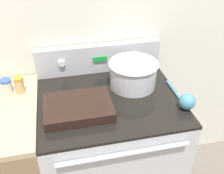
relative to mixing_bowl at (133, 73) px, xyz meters
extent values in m
cube|color=silver|center=(-0.17, 0.27, 0.22)|extent=(8.00, 0.05, 2.50)
cube|color=#BCBCC1|center=(-0.17, -0.10, -0.57)|extent=(0.80, 0.67, 0.93)
cube|color=black|center=(-0.17, -0.10, -0.10)|extent=(0.80, 0.67, 0.02)
cylinder|color=silver|center=(-0.17, -0.45, -0.16)|extent=(0.65, 0.02, 0.02)
cube|color=#BCBCC1|center=(-0.17, 0.21, 0.01)|extent=(0.80, 0.05, 0.19)
cylinder|color=white|center=(-0.40, 0.18, 0.02)|extent=(0.04, 0.02, 0.04)
cylinder|color=white|center=(0.07, 0.18, 0.02)|extent=(0.04, 0.02, 0.04)
cube|color=green|center=(-0.17, 0.18, 0.02)|extent=(0.09, 0.01, 0.03)
cylinder|color=silver|center=(0.00, 0.00, -0.01)|extent=(0.27, 0.27, 0.15)
torus|color=silver|center=(0.00, 0.00, 0.06)|extent=(0.29, 0.29, 0.01)
cylinder|color=beige|center=(0.00, 0.00, 0.05)|extent=(0.25, 0.25, 0.02)
cube|color=black|center=(-0.35, -0.18, -0.06)|extent=(0.35, 0.26, 0.05)
cube|color=#D1BC7A|center=(-0.35, -0.18, -0.05)|extent=(0.31, 0.23, 0.03)
cylinder|color=teal|center=(0.22, -0.15, -0.08)|extent=(0.01, 0.26, 0.01)
sphere|color=teal|center=(0.22, -0.28, -0.04)|extent=(0.09, 0.09, 0.09)
cylinder|color=tan|center=(-0.65, 0.05, -0.03)|extent=(0.05, 0.05, 0.08)
cylinder|color=orange|center=(-0.65, 0.05, 0.02)|extent=(0.05, 0.05, 0.01)
cylinder|color=beige|center=(-0.73, 0.07, -0.04)|extent=(0.06, 0.06, 0.07)
cylinder|color=#3856B7|center=(-0.73, 0.07, 0.00)|extent=(0.06, 0.06, 0.01)
camera|label=1|loc=(-0.41, -1.27, 0.79)|focal=42.00mm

